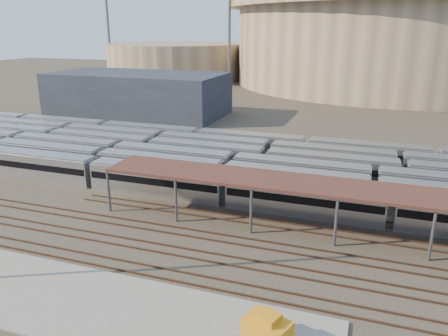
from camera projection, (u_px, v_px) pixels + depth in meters
name	position (u px, v px, depth m)	size (l,w,h in m)	color
ground	(167.00, 225.00, 47.60)	(420.00, 420.00, 0.00)	#383026
apron	(30.00, 291.00, 35.68)	(50.00, 9.00, 0.20)	gray
subway_trains	(235.00, 163.00, 63.06)	(126.16, 23.90, 3.60)	#BABABF
inspection_shed	(385.00, 195.00, 42.72)	(60.30, 6.00, 5.30)	#545559
empty_tracks	(144.00, 245.00, 43.08)	(170.00, 9.62, 0.18)	#4C3323
stadium	(397.00, 38.00, 160.25)	(124.00, 124.00, 32.50)	tan
secondary_arena	(176.00, 61.00, 180.96)	(56.00, 56.00, 14.00)	tan
service_building	(138.00, 94.00, 106.42)	(42.00, 20.00, 10.00)	#1E232D
floodlight_0	(229.00, 26.00, 149.35)	(4.00, 1.00, 38.40)	#545559
floodlight_1	(108.00, 26.00, 175.64)	(4.00, 1.00, 38.40)	#545559
floodlight_3	(310.00, 26.00, 187.92)	(4.00, 1.00, 38.40)	#545559
yellow_equipment	(267.00, 332.00, 29.25)	(3.07, 1.92, 1.92)	orange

